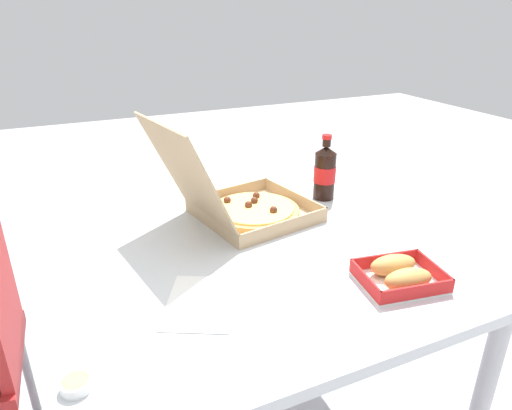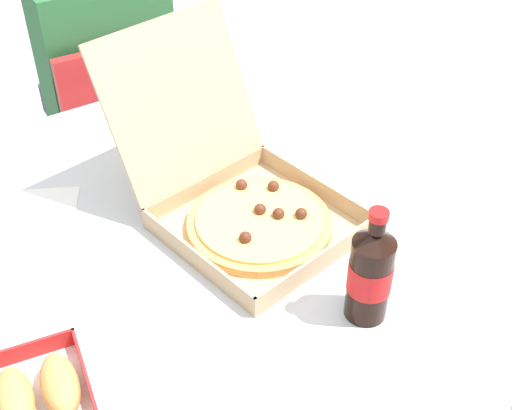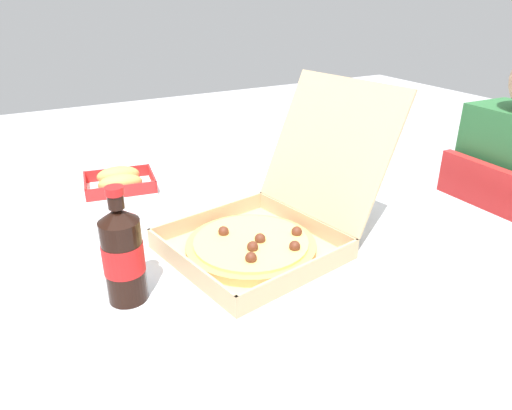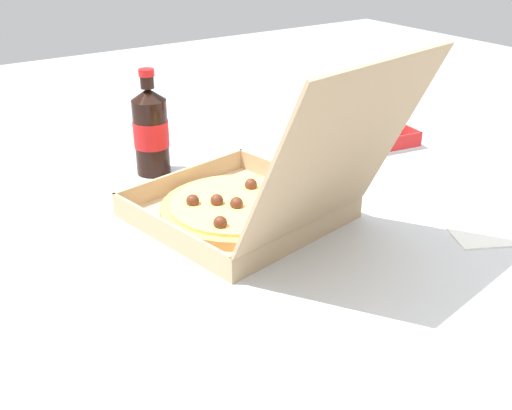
{
  "view_description": "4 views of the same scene",
  "coord_description": "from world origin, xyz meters",
  "px_view_note": "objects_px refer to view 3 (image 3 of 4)",
  "views": [
    {
      "loc": [
        -1.13,
        0.45,
        1.37
      ],
      "look_at": [
        0.0,
        -0.06,
        0.82
      ],
      "focal_mm": 32.01,
      "sensor_mm": 36.0,
      "label": 1
    },
    {
      "loc": [
        -0.48,
        -0.93,
        1.63
      ],
      "look_at": [
        0.08,
        -0.06,
        0.8
      ],
      "focal_mm": 47.92,
      "sensor_mm": 36.0,
      "label": 2
    },
    {
      "loc": [
        0.85,
        -0.5,
        1.28
      ],
      "look_at": [
        -0.01,
        -0.03,
        0.82
      ],
      "focal_mm": 33.07,
      "sensor_mm": 36.0,
      "label": 3
    },
    {
      "loc": [
        0.61,
        0.77,
        1.27
      ],
      "look_at": [
        0.06,
        -0.04,
        0.79
      ],
      "focal_mm": 43.09,
      "sensor_mm": 36.0,
      "label": 4
    }
  ],
  "objects_px": {
    "pizza_box_open": "(266,228)",
    "paper_menu": "(279,174)",
    "dipping_sauce_cup": "(323,145)",
    "bread_side_box": "(119,181)",
    "chair": "(500,267)",
    "cola_bottle": "(123,254)"
  },
  "relations": [
    {
      "from": "cola_bottle",
      "to": "dipping_sauce_cup",
      "type": "relative_size",
      "value": 4.0
    },
    {
      "from": "pizza_box_open",
      "to": "paper_menu",
      "type": "height_order",
      "value": "pizza_box_open"
    },
    {
      "from": "chair",
      "to": "paper_menu",
      "type": "xyz_separation_m",
      "value": [
        -0.42,
        -0.57,
        0.28
      ]
    },
    {
      "from": "bread_side_box",
      "to": "dipping_sauce_cup",
      "type": "distance_m",
      "value": 0.73
    },
    {
      "from": "dipping_sauce_cup",
      "to": "pizza_box_open",
      "type": "bearing_deg",
      "value": -45.97
    },
    {
      "from": "chair",
      "to": "dipping_sauce_cup",
      "type": "distance_m",
      "value": 0.7
    },
    {
      "from": "chair",
      "to": "paper_menu",
      "type": "relative_size",
      "value": 3.95
    },
    {
      "from": "chair",
      "to": "dipping_sauce_cup",
      "type": "bearing_deg",
      "value": -152.69
    },
    {
      "from": "pizza_box_open",
      "to": "paper_menu",
      "type": "bearing_deg",
      "value": 144.7
    },
    {
      "from": "chair",
      "to": "pizza_box_open",
      "type": "relative_size",
      "value": 1.62
    },
    {
      "from": "chair",
      "to": "cola_bottle",
      "type": "height_order",
      "value": "cola_bottle"
    },
    {
      "from": "paper_menu",
      "to": "dipping_sauce_cup",
      "type": "bearing_deg",
      "value": 145.72
    },
    {
      "from": "cola_bottle",
      "to": "paper_menu",
      "type": "bearing_deg",
      "value": 125.24
    },
    {
      "from": "pizza_box_open",
      "to": "dipping_sauce_cup",
      "type": "bearing_deg",
      "value": 134.03
    },
    {
      "from": "bread_side_box",
      "to": "paper_menu",
      "type": "height_order",
      "value": "bread_side_box"
    },
    {
      "from": "pizza_box_open",
      "to": "bread_side_box",
      "type": "bearing_deg",
      "value": -157.57
    },
    {
      "from": "bread_side_box",
      "to": "pizza_box_open",
      "type": "bearing_deg",
      "value": 22.43
    },
    {
      "from": "pizza_box_open",
      "to": "bread_side_box",
      "type": "height_order",
      "value": "pizza_box_open"
    },
    {
      "from": "dipping_sauce_cup",
      "to": "bread_side_box",
      "type": "bearing_deg",
      "value": -87.68
    },
    {
      "from": "chair",
      "to": "cola_bottle",
      "type": "bearing_deg",
      "value": -90.49
    },
    {
      "from": "bread_side_box",
      "to": "chair",
      "type": "bearing_deg",
      "value": 62.35
    },
    {
      "from": "chair",
      "to": "cola_bottle",
      "type": "relative_size",
      "value": 3.71
    }
  ]
}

